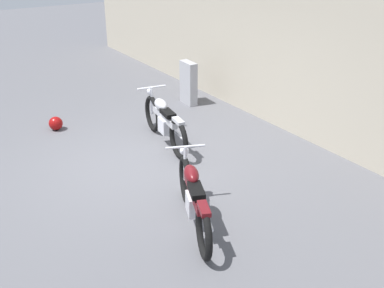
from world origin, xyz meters
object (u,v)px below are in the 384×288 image
stone_marker (188,83)px  helmet (56,123)px  motorcycle_maroon (194,197)px  motorcycle_silver (164,121)px

stone_marker → helmet: stone_marker is taller
stone_marker → motorcycle_maroon: size_ratio=0.52×
stone_marker → motorcycle_silver: bearing=-43.9°
stone_marker → motorcycle_silver: size_ratio=0.48×
stone_marker → motorcycle_silver: 2.34m
helmet → motorcycle_silver: bearing=41.2°
motorcycle_maroon → stone_marker: bearing=-9.3°
stone_marker → motorcycle_maroon: stone_marker is taller
helmet → motorcycle_maroon: (4.44, 0.55, 0.31)m
stone_marker → motorcycle_silver: (1.69, -1.62, -0.05)m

